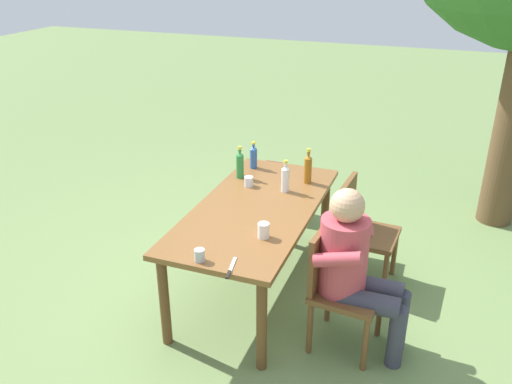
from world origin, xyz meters
The scene contains 15 objects.
ground_plane centered at (0.00, 0.00, 0.00)m, with size 24.00×24.00×0.00m, color #6B844C.
dining_table centered at (0.00, 0.00, 0.65)m, with size 1.83×0.86×0.74m.
chair_far_right centered at (0.40, 0.73, 0.49)m, with size 0.48×0.48×0.87m.
chair_far_left centered at (-0.42, 0.73, 0.49)m, with size 0.47×0.47×0.87m.
person_in_white_shirt centered at (0.41, 0.84, 0.66)m, with size 0.47×0.62×1.18m.
bottle_clear centered at (-0.34, 0.12, 0.85)m, with size 0.06×0.06×0.27m.
bottle_blue centered at (-0.72, -0.29, 0.85)m, with size 0.06×0.06×0.24m.
bottle_amber centered at (-0.57, 0.24, 0.87)m, with size 0.06×0.06×0.30m.
bottle_green centered at (-0.47, -0.32, 0.86)m, with size 0.06×0.06×0.28m.
cup_white centered at (0.42, 0.21, 0.79)m, with size 0.08×0.08×0.11m, color white.
cup_steel centered at (0.84, -0.06, 0.78)m, with size 0.07×0.07×0.08m, color #B2B7BC.
cup_glass centered at (-0.33, -0.19, 0.78)m, with size 0.07×0.07×0.08m, color silver.
table_knife centered at (0.87, 0.16, 0.74)m, with size 0.24×0.06×0.01m.
backpack_by_near_side centered at (-1.34, -0.22, 0.23)m, with size 0.29×0.22×0.47m.
backpack_by_far_side centered at (-1.52, -0.43, 0.20)m, with size 0.33×0.24×0.42m.
Camera 1 is at (3.39, 1.27, 2.54)m, focal length 37.39 mm.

